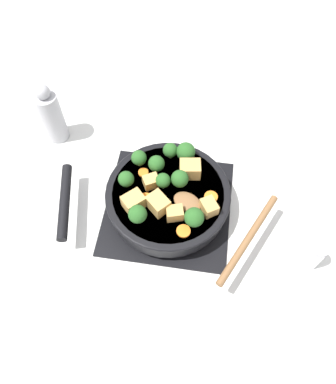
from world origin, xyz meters
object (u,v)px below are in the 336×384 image
(pepper_mill, at_px, (51,115))
(salt_shaker, at_px, (314,256))
(wooden_spoon, at_px, (222,223))
(skillet_pan, at_px, (167,197))

(pepper_mill, xyz_separation_m, salt_shaker, (-0.68, 0.28, -0.04))
(wooden_spoon, xyz_separation_m, salt_shaker, (-0.21, 0.03, -0.04))
(wooden_spoon, distance_m, pepper_mill, 0.53)
(wooden_spoon, distance_m, salt_shaker, 0.22)
(skillet_pan, height_order, salt_shaker, salt_shaker)
(pepper_mill, bearing_deg, skillet_pan, 151.22)
(salt_shaker, bearing_deg, pepper_mill, -22.35)
(pepper_mill, bearing_deg, salt_shaker, 157.65)
(skillet_pan, bearing_deg, pepper_mill, -28.78)
(salt_shaker, bearing_deg, wooden_spoon, -8.43)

